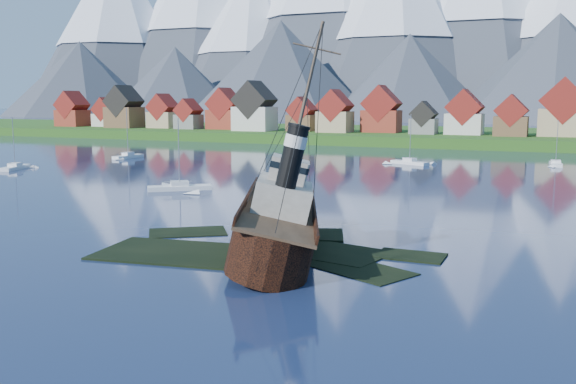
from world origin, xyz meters
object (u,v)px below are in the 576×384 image
at_px(sailboat_f, 180,189).
at_px(sailboat_e, 556,165).
at_px(sailboat_a, 15,168).
at_px(sailboat_c, 410,163).
at_px(sailboat_b, 128,157).
at_px(tugboat_wreck, 276,220).

bearing_deg(sailboat_f, sailboat_e, 102.01).
xyz_separation_m(sailboat_a, sailboat_c, (70.25, 41.18, 0.01)).
distance_m(sailboat_b, sailboat_c, 65.52).
bearing_deg(sailboat_f, sailboat_c, 118.08).
relative_size(sailboat_b, sailboat_c, 1.10).
distance_m(tugboat_wreck, sailboat_f, 42.32).
xyz_separation_m(sailboat_b, sailboat_e, (93.16, 22.07, -0.07)).
bearing_deg(sailboat_a, sailboat_c, 12.77).
distance_m(tugboat_wreck, sailboat_b, 99.42).
height_order(sailboat_b, sailboat_f, sailboat_b).
xyz_separation_m(sailboat_c, sailboat_e, (28.90, 9.24, -0.04)).
xyz_separation_m(sailboat_c, sailboat_f, (-23.77, -53.15, 0.00)).
height_order(sailboat_b, sailboat_c, sailboat_b).
distance_m(sailboat_a, sailboat_f, 48.00).
distance_m(sailboat_a, sailboat_b, 28.98).
bearing_deg(sailboat_e, sailboat_a, -157.59).
relative_size(sailboat_e, sailboat_f, 0.87).
relative_size(sailboat_b, sailboat_e, 1.24).
relative_size(tugboat_wreck, sailboat_f, 2.41).
relative_size(sailboat_c, sailboat_e, 1.13).
bearing_deg(sailboat_a, sailboat_f, -32.05).
bearing_deg(sailboat_b, tugboat_wreck, -39.29).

